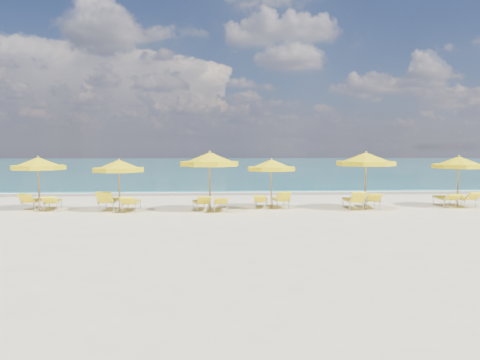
{
  "coord_description": "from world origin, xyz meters",
  "views": [
    {
      "loc": [
        -1.33,
        -19.97,
        2.73
      ],
      "look_at": [
        0.0,
        1.5,
        1.2
      ],
      "focal_mm": 35.0,
      "sensor_mm": 36.0,
      "label": 1
    }
  ],
  "objects": [
    {
      "name": "lounger_3_left",
      "position": [
        -1.78,
        0.21,
        0.2
      ],
      "size": [
        0.85,
        1.74,
        0.71
      ],
      "rotation": [
        0.0,
        0.0,
        0.19
      ],
      "color": "#A5A8AD",
      "rests_on": "ground"
    },
    {
      "name": "lounger_2_left",
      "position": [
        -5.74,
        0.45,
        0.25
      ],
      "size": [
        0.69,
        1.95,
        0.92
      ],
      "rotation": [
        0.0,
        0.0,
        -0.0
      ],
      "color": "#A5A8AD",
      "rests_on": "ground"
    },
    {
      "name": "umbrella_5",
      "position": [
        5.37,
        -0.09,
        2.17
      ],
      "size": [
        3.28,
        3.28,
        2.55
      ],
      "rotation": [
        0.0,
        0.0,
        -0.39
      ],
      "color": "#98794C",
      "rests_on": "ground"
    },
    {
      "name": "lounger_6_left",
      "position": [
        9.44,
        0.84,
        0.22
      ],
      "size": [
        0.74,
        1.94,
        0.69
      ],
      "rotation": [
        0.0,
        0.0,
        -0.07
      ],
      "color": "#A5A8AD",
      "rests_on": "ground"
    },
    {
      "name": "ground_plane",
      "position": [
        0.0,
        0.0,
        0.0
      ],
      "size": [
        120.0,
        120.0,
        0.0
      ],
      "primitive_type": "plane",
      "color": "beige"
    },
    {
      "name": "whitecap_near",
      "position": [
        -6.0,
        17.0,
        0.0
      ],
      "size": [
        14.0,
        0.36,
        0.05
      ],
      "primitive_type": "cube",
      "color": "white",
      "rests_on": "ground"
    },
    {
      "name": "foam_line",
      "position": [
        0.0,
        8.2,
        0.0
      ],
      "size": [
        120.0,
        1.2,
        0.03
      ],
      "primitive_type": "cube",
      "color": "white",
      "rests_on": "ground"
    },
    {
      "name": "lounger_1_right",
      "position": [
        -8.25,
        0.78,
        0.21
      ],
      "size": [
        0.82,
        1.82,
        0.69
      ],
      "rotation": [
        0.0,
        0.0,
        0.15
      ],
      "color": "#A5A8AD",
      "rests_on": "ground"
    },
    {
      "name": "lounger_6_right",
      "position": [
        10.28,
        0.77,
        0.22
      ],
      "size": [
        0.66,
        1.86,
        0.77
      ],
      "rotation": [
        0.0,
        0.0,
        0.02
      ],
      "color": "#A5A8AD",
      "rests_on": "ground"
    },
    {
      "name": "umbrella_3",
      "position": [
        -1.38,
        -0.28,
        2.19
      ],
      "size": [
        3.11,
        3.11,
        2.56
      ],
      "rotation": [
        0.0,
        0.0,
        0.27
      ],
      "color": "#98794C",
      "rests_on": "ground"
    },
    {
      "name": "wet_sand_band",
      "position": [
        0.0,
        7.4,
        0.0
      ],
      "size": [
        120.0,
        2.6,
        0.01
      ],
      "primitive_type": "cube",
      "color": "tan",
      "rests_on": "ground"
    },
    {
      "name": "lounger_4_right",
      "position": [
        1.8,
        0.82,
        0.22
      ],
      "size": [
        0.66,
        1.77,
        0.83
      ],
      "rotation": [
        0.0,
        0.0,
        0.04
      ],
      "color": "#A5A8AD",
      "rests_on": "ground"
    },
    {
      "name": "umbrella_4",
      "position": [
        1.33,
        0.54,
        1.9
      ],
      "size": [
        2.71,
        2.71,
        2.23
      ],
      "rotation": [
        0.0,
        0.0,
        0.27
      ],
      "color": "#98794C",
      "rests_on": "ground"
    },
    {
      "name": "lounger_4_left",
      "position": [
        0.91,
        0.82,
        0.19
      ],
      "size": [
        0.79,
        1.68,
        0.67
      ],
      "rotation": [
        0.0,
        0.0,
        -0.17
      ],
      "color": "#A5A8AD",
      "rests_on": "ground"
    },
    {
      "name": "lounger_3_right",
      "position": [
        -0.93,
        0.05,
        0.22
      ],
      "size": [
        0.63,
        1.87,
        0.67
      ],
      "rotation": [
        0.0,
        0.0,
        -0.01
      ],
      "color": "#A5A8AD",
      "rests_on": "ground"
    },
    {
      "name": "umbrella_6",
      "position": [
        9.83,
        0.46,
        2.01
      ],
      "size": [
        2.82,
        2.82,
        2.36
      ],
      "rotation": [
        0.0,
        0.0,
        -0.24
      ],
      "color": "#98794C",
      "rests_on": "ground"
    },
    {
      "name": "lounger_5_right",
      "position": [
        5.85,
        0.51,
        0.22
      ],
      "size": [
        0.91,
        1.92,
        0.76
      ],
      "rotation": [
        0.0,
        0.0,
        -0.17
      ],
      "color": "#A5A8AD",
      "rests_on": "ground"
    },
    {
      "name": "umbrella_2",
      "position": [
        -5.19,
        -0.14,
        1.91
      ],
      "size": [
        2.72,
        2.72,
        2.24
      ],
      "rotation": [
        0.0,
        0.0,
        -0.26
      ],
      "color": "#98794C",
      "rests_on": "ground"
    },
    {
      "name": "whitecap_far",
      "position": [
        8.0,
        24.0,
        0.0
      ],
      "size": [
        18.0,
        0.3,
        0.05
      ],
      "primitive_type": "cube",
      "color": "white",
      "rests_on": "ground"
    },
    {
      "name": "lounger_1_left",
      "position": [
        -9.16,
        1.05,
        0.21
      ],
      "size": [
        0.64,
        1.71,
        0.79
      ],
      "rotation": [
        0.0,
        0.0,
        -0.04
      ],
      "color": "#A5A8AD",
      "rests_on": "ground"
    },
    {
      "name": "lounger_5_left",
      "position": [
        4.89,
        0.1,
        0.23
      ],
      "size": [
        0.69,
        1.84,
        0.88
      ],
      "rotation": [
        0.0,
        0.0,
        -0.04
      ],
      "color": "#A5A8AD",
      "rests_on": "ground"
    },
    {
      "name": "ocean",
      "position": [
        0.0,
        48.0,
        0.0
      ],
      "size": [
        120.0,
        80.0,
        0.3
      ],
      "primitive_type": "cube",
      "color": "#126469",
      "rests_on": "ground"
    },
    {
      "name": "umbrella_1",
      "position": [
        -8.73,
        0.55,
        2.0
      ],
      "size": [
        2.48,
        2.48,
        2.34
      ],
      "rotation": [
        0.0,
        0.0,
        0.07
      ],
      "color": "#98794C",
      "rests_on": "ground"
    },
    {
      "name": "lounger_2_right",
      "position": [
        -4.73,
        0.13,
        0.22
      ],
      "size": [
        0.64,
        1.84,
        0.72
      ],
      "rotation": [
        0.0,
        0.0,
        -0.02
      ],
      "color": "#A5A8AD",
      "rests_on": "ground"
    }
  ]
}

